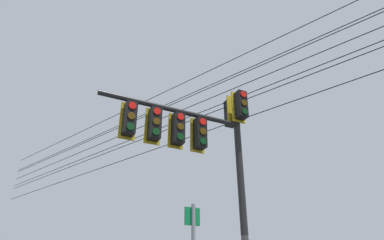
{
  "coord_description": "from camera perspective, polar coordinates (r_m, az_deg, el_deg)",
  "views": [
    {
      "loc": [
        -1.64,
        -8.51,
        1.43
      ],
      "look_at": [
        -1.93,
        -0.46,
        5.55
      ],
      "focal_mm": 29.69,
      "sensor_mm": 36.0,
      "label": 1
    }
  ],
  "objects": [
    {
      "name": "signal_mast_assembly",
      "position": [
        8.94,
        1.99,
        -4.06
      ],
      "size": [
        4.08,
        2.56,
        6.8
      ],
      "color": "black",
      "rests_on": "ground"
    },
    {
      "name": "overhead_wire_span",
      "position": [
        11.07,
        2.07,
        3.39
      ],
      "size": [
        22.13,
        16.54,
        2.81
      ],
      "color": "black"
    }
  ]
}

